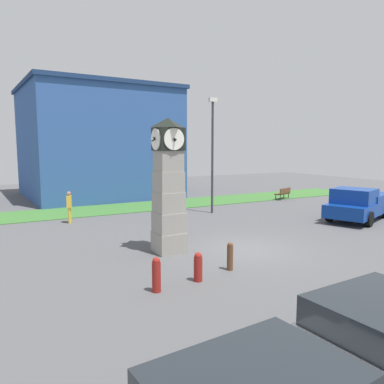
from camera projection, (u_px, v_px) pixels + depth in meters
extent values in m
plane|color=#4C4C4F|center=(247.00, 250.00, 15.05)|extent=(66.00, 66.00, 0.00)
cube|color=gray|center=(169.00, 242.00, 14.70)|extent=(1.10, 1.10, 0.79)
cube|color=gray|center=(169.00, 222.00, 14.60)|extent=(1.05, 1.05, 0.79)
cube|color=gray|center=(169.00, 202.00, 14.50)|extent=(1.00, 1.00, 0.79)
cube|color=gray|center=(169.00, 182.00, 14.40)|extent=(0.96, 0.96, 0.79)
cube|color=gray|center=(168.00, 161.00, 14.31)|extent=(0.91, 0.91, 0.79)
cube|color=black|center=(168.00, 139.00, 14.21)|extent=(0.99, 0.99, 0.86)
cylinder|color=white|center=(163.00, 139.00, 14.65)|extent=(0.81, 0.04, 0.81)
cube|color=black|center=(162.00, 139.00, 14.68)|extent=(0.06, 0.08, 0.19)
cube|color=black|center=(162.00, 139.00, 14.68)|extent=(0.04, 0.30, 0.15)
cylinder|color=white|center=(174.00, 139.00, 13.76)|extent=(0.81, 0.04, 0.81)
cube|color=black|center=(174.00, 139.00, 13.73)|extent=(0.06, 0.13, 0.17)
cube|color=black|center=(174.00, 139.00, 13.73)|extent=(0.04, 0.31, 0.08)
cylinder|color=white|center=(180.00, 139.00, 14.45)|extent=(0.04, 0.81, 0.81)
cube|color=black|center=(181.00, 139.00, 14.46)|extent=(0.14, 0.06, 0.17)
cube|color=black|center=(181.00, 139.00, 14.46)|extent=(0.18, 0.04, 0.29)
cylinder|color=white|center=(156.00, 139.00, 13.96)|extent=(0.04, 0.81, 0.81)
cube|color=black|center=(155.00, 139.00, 13.95)|extent=(0.15, 0.06, 0.16)
cube|color=black|center=(155.00, 139.00, 13.95)|extent=(0.29, 0.04, 0.18)
pyramid|color=black|center=(168.00, 123.00, 14.13)|extent=(1.04, 1.04, 0.37)
cylinder|color=maroon|center=(156.00, 277.00, 10.65)|extent=(0.25, 0.25, 0.87)
sphere|color=maroon|center=(156.00, 261.00, 10.59)|extent=(0.23, 0.23, 0.23)
cylinder|color=maroon|center=(198.00, 269.00, 11.51)|extent=(0.27, 0.27, 0.75)
sphere|color=maroon|center=(198.00, 256.00, 11.45)|extent=(0.24, 0.24, 0.24)
cylinder|color=brown|center=(230.00, 258.00, 12.54)|extent=(0.21, 0.21, 0.83)
sphere|color=brown|center=(230.00, 245.00, 12.48)|extent=(0.19, 0.19, 0.19)
cylinder|color=black|center=(293.00, 377.00, 6.23)|extent=(0.66, 0.27, 0.64)
cube|color=#1E2328|center=(384.00, 314.00, 6.51)|extent=(2.44, 1.97, 0.56)
cylinder|color=black|center=(383.00, 320.00, 8.28)|extent=(0.65, 0.26, 0.64)
cylinder|color=black|center=(300.00, 355.00, 6.90)|extent=(0.65, 0.26, 0.64)
cube|color=navy|center=(359.00, 207.00, 21.10)|extent=(5.71, 3.81, 0.70)
cube|color=navy|center=(354.00, 196.00, 20.32)|extent=(2.43, 2.55, 0.80)
cube|color=navy|center=(366.00, 196.00, 21.82)|extent=(3.47, 3.01, 0.36)
cylinder|color=black|center=(369.00, 219.00, 19.29)|extent=(0.85, 0.53, 0.80)
cylinder|color=black|center=(330.00, 214.00, 20.63)|extent=(0.85, 0.53, 0.80)
cylinder|color=black|center=(350.00, 207.00, 22.99)|extent=(0.85, 0.53, 0.80)
cube|color=brown|center=(282.00, 194.00, 29.21)|extent=(1.68, 1.00, 0.08)
cube|color=brown|center=(285.00, 191.00, 29.01)|extent=(1.53, 0.59, 0.40)
cylinder|color=#262628|center=(284.00, 195.00, 29.84)|extent=(0.06, 0.06, 0.45)
cylinder|color=#262628|center=(276.00, 197.00, 28.90)|extent=(0.06, 0.06, 0.45)
cylinder|color=#262628|center=(288.00, 196.00, 29.58)|extent=(0.06, 0.06, 0.45)
cylinder|color=#262628|center=(280.00, 198.00, 28.63)|extent=(0.06, 0.06, 0.45)
cylinder|color=gold|center=(69.00, 216.00, 20.10)|extent=(0.14, 0.14, 0.85)
cylinder|color=gold|center=(70.00, 215.00, 20.29)|extent=(0.14, 0.14, 0.85)
cube|color=gold|center=(69.00, 202.00, 20.11)|extent=(0.34, 0.45, 0.64)
sphere|color=#8C664C|center=(69.00, 194.00, 20.05)|extent=(0.23, 0.23, 0.23)
cylinder|color=#333338|center=(212.00, 158.00, 22.93)|extent=(0.14, 0.14, 6.79)
cube|color=silver|center=(213.00, 100.00, 22.50)|extent=(0.50, 0.24, 0.24)
cube|color=#2D5193|center=(97.00, 144.00, 31.29)|extent=(11.64, 11.42, 8.58)
cube|color=navy|center=(96.00, 90.00, 30.75)|extent=(11.99, 11.76, 0.30)
cube|color=#386B2D|center=(130.00, 207.00, 25.26)|extent=(39.60, 4.07, 0.04)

